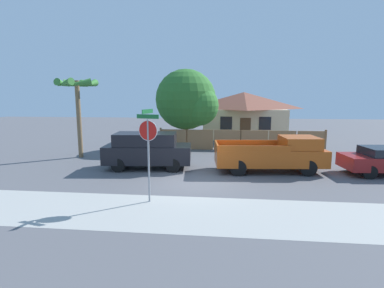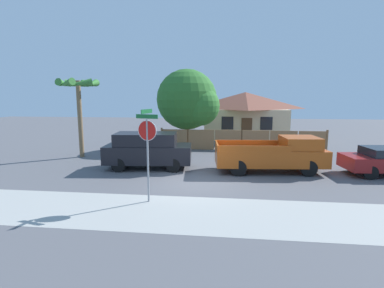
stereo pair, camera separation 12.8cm
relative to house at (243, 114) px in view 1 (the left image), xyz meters
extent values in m
plane|color=#56565B|center=(-2.97, -15.74, -2.17)|extent=(80.00, 80.00, 0.00)
cube|color=#A3A39E|center=(-2.97, -19.34, -2.17)|extent=(36.00, 3.20, 0.01)
cube|color=#997047|center=(-5.43, -7.34, -1.46)|extent=(1.85, 0.06, 1.44)
cube|color=#997047|center=(-3.50, -7.34, -1.46)|extent=(1.85, 0.06, 1.44)
cube|color=#997047|center=(-1.57, -7.34, -1.46)|extent=(1.85, 0.06, 1.44)
cube|color=#997047|center=(0.36, -7.34, -1.46)|extent=(1.85, 0.06, 1.44)
cube|color=#997047|center=(2.29, -7.34, -1.46)|extent=(1.85, 0.06, 1.44)
cube|color=#997047|center=(4.22, -7.34, -1.46)|extent=(1.85, 0.06, 1.44)
cube|color=brown|center=(-6.39, -7.34, -1.41)|extent=(0.12, 0.12, 1.54)
cube|color=brown|center=(5.19, -7.34, -1.41)|extent=(0.12, 0.12, 1.54)
cube|color=beige|center=(0.00, 0.00, -0.84)|extent=(7.23, 5.95, 2.68)
pyramid|color=brown|center=(0.00, 0.00, 1.26)|extent=(7.81, 6.43, 1.52)
cube|color=black|center=(-1.63, -2.99, -0.62)|extent=(1.00, 0.04, 1.10)
cube|color=black|center=(1.63, -2.99, -0.62)|extent=(1.00, 0.04, 1.10)
cube|color=brown|center=(0.00, -2.99, -1.17)|extent=(0.90, 0.04, 2.00)
cylinder|color=brown|center=(-4.66, -6.34, -1.23)|extent=(0.40, 0.40, 1.90)
sphere|color=#2D6B28|center=(-4.66, -6.34, 1.40)|extent=(4.48, 4.48, 4.48)
sphere|color=#31732C|center=(-3.66, -6.90, 0.95)|extent=(2.91, 2.91, 2.91)
cylinder|color=brown|center=(-10.77, -10.93, 0.21)|extent=(0.28, 0.28, 4.77)
cone|color=#387A33|center=(-9.94, -10.93, 2.36)|extent=(0.44, 1.58, 0.67)
cone|color=#387A33|center=(-10.35, -10.21, 2.36)|extent=(1.58, 1.17, 0.67)
cone|color=#387A33|center=(-11.19, -10.21, 2.36)|extent=(1.58, 1.17, 0.67)
cone|color=#387A33|center=(-11.61, -10.93, 2.36)|extent=(0.44, 1.58, 0.67)
cone|color=#387A33|center=(-11.19, -11.66, 2.36)|extent=(1.58, 1.17, 0.67)
cone|color=#387A33|center=(-10.35, -11.66, 2.36)|extent=(1.58, 1.17, 0.67)
cube|color=black|center=(-5.78, -13.41, -1.37)|extent=(4.67, 2.30, 0.92)
cube|color=black|center=(-5.89, -13.42, -0.59)|extent=(3.31, 2.02, 0.64)
cube|color=black|center=(-4.40, -13.28, -0.59)|extent=(0.21, 1.65, 0.54)
cylinder|color=black|center=(-4.47, -12.45, -1.82)|extent=(0.71, 0.22, 0.71)
cylinder|color=black|center=(-4.31, -14.11, -1.82)|extent=(0.71, 0.22, 0.71)
cylinder|color=black|center=(-7.25, -12.71, -1.82)|extent=(0.71, 0.22, 0.71)
cylinder|color=black|center=(-7.10, -14.37, -1.82)|extent=(0.71, 0.22, 0.71)
cube|color=#B74C14|center=(0.52, -13.41, -1.38)|extent=(5.60, 2.48, 0.83)
cube|color=#B74C14|center=(2.01, -13.27, -0.67)|extent=(1.90, 1.98, 0.60)
cube|color=#B74C14|center=(-0.49, -12.56, -0.82)|extent=(3.41, 0.40, 0.29)
cube|color=#B74C14|center=(-0.31, -14.43, -0.82)|extent=(3.41, 0.40, 0.29)
cube|color=#B74C14|center=(-2.15, -13.66, -0.82)|extent=(0.26, 1.88, 0.29)
cylinder|color=black|center=(2.11, -12.37, -1.78)|extent=(0.79, 0.22, 0.79)
cylinder|color=black|center=(2.28, -14.13, -1.78)|extent=(0.79, 0.22, 0.79)
cylinder|color=black|center=(-1.24, -12.69, -1.78)|extent=(0.79, 0.22, 0.79)
cylinder|color=black|center=(-1.08, -14.44, -1.78)|extent=(0.79, 0.22, 0.79)
cylinder|color=black|center=(4.83, -12.73, -1.85)|extent=(0.65, 0.22, 0.65)
cylinder|color=black|center=(4.98, -14.34, -1.85)|extent=(0.65, 0.22, 0.65)
cylinder|color=gray|center=(-4.45, -18.40, -0.67)|extent=(0.07, 0.07, 3.01)
cylinder|color=red|center=(-4.45, -18.40, 0.44)|extent=(0.67, 0.19, 0.69)
cylinder|color=white|center=(-4.45, -18.40, 0.44)|extent=(0.71, 0.18, 0.73)
cube|color=#19602D|center=(-4.45, -18.40, 0.93)|extent=(0.84, 0.22, 0.15)
cube|color=#19602D|center=(-4.45, -18.40, 1.11)|extent=(0.20, 0.75, 0.15)
camera|label=1|loc=(-1.78, -28.66, 1.63)|focal=28.00mm
camera|label=2|loc=(-1.65, -28.64, 1.63)|focal=28.00mm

